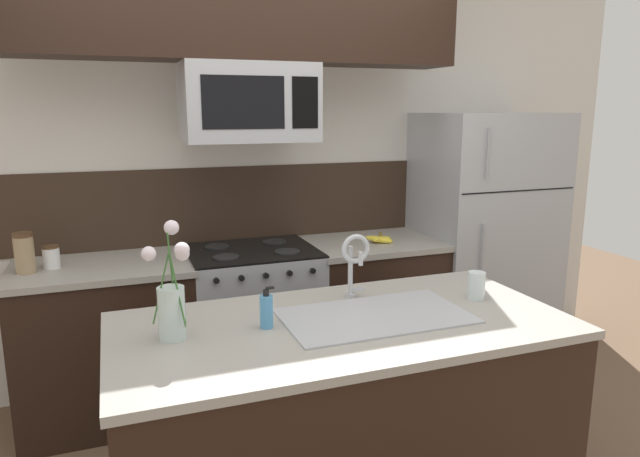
% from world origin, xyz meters
% --- Properties ---
extents(rear_partition, '(5.20, 0.10, 2.60)m').
position_xyz_m(rear_partition, '(0.30, 1.28, 1.30)').
color(rear_partition, silver).
rests_on(rear_partition, ground).
extents(splash_band, '(3.45, 0.01, 0.48)m').
position_xyz_m(splash_band, '(0.00, 1.22, 1.15)').
color(splash_band, '#332319').
rests_on(splash_band, rear_partition).
extents(back_counter_left, '(0.96, 0.65, 0.91)m').
position_xyz_m(back_counter_left, '(-0.85, 0.90, 0.46)').
color(back_counter_left, black).
rests_on(back_counter_left, ground).
extents(back_counter_right, '(0.86, 0.65, 0.91)m').
position_xyz_m(back_counter_right, '(0.80, 0.90, 0.46)').
color(back_counter_right, black).
rests_on(back_counter_right, ground).
extents(stove_range, '(0.76, 0.64, 0.93)m').
position_xyz_m(stove_range, '(0.00, 0.90, 0.46)').
color(stove_range, '#A8AAAF').
rests_on(stove_range, ground).
extents(microwave, '(0.74, 0.40, 0.44)m').
position_xyz_m(microwave, '(0.00, 0.88, 1.78)').
color(microwave, '#A8AAAF').
extents(upper_cabinet_band, '(2.52, 0.34, 0.60)m').
position_xyz_m(upper_cabinet_band, '(-0.05, 0.85, 2.30)').
color(upper_cabinet_band, black).
extents(refrigerator, '(0.89, 0.74, 1.72)m').
position_xyz_m(refrigerator, '(1.66, 0.92, 0.86)').
color(refrigerator, '#A8AAAF').
rests_on(refrigerator, ground).
extents(storage_jar_tall, '(0.10, 0.10, 0.21)m').
position_xyz_m(storage_jar_tall, '(-1.21, 0.86, 1.02)').
color(storage_jar_tall, '#997F5B').
rests_on(storage_jar_tall, back_counter_left).
extents(storage_jar_medium, '(0.09, 0.09, 0.12)m').
position_xyz_m(storage_jar_medium, '(-1.09, 0.92, 0.97)').
color(storage_jar_medium, silver).
rests_on(storage_jar_medium, back_counter_left).
extents(banana_bunch, '(0.19, 0.15, 0.08)m').
position_xyz_m(banana_bunch, '(0.83, 0.84, 0.93)').
color(banana_bunch, yellow).
rests_on(banana_bunch, back_counter_right).
extents(island_counter, '(1.83, 0.89, 0.91)m').
position_xyz_m(island_counter, '(0.07, -0.35, 0.46)').
color(island_counter, black).
rests_on(island_counter, ground).
extents(kitchen_sink, '(0.76, 0.44, 0.16)m').
position_xyz_m(kitchen_sink, '(0.22, -0.35, 0.84)').
color(kitchen_sink, '#ADAFB5').
rests_on(kitchen_sink, island_counter).
extents(sink_faucet, '(0.14, 0.14, 0.31)m').
position_xyz_m(sink_faucet, '(0.22, -0.13, 1.11)').
color(sink_faucet, '#B7BABF').
rests_on(sink_faucet, island_counter).
extents(dish_soap_bottle, '(0.06, 0.05, 0.16)m').
position_xyz_m(dish_soap_bottle, '(-0.23, -0.31, 0.98)').
color(dish_soap_bottle, '#4C93C6').
rests_on(dish_soap_bottle, island_counter).
extents(drinking_glass, '(0.08, 0.08, 0.13)m').
position_xyz_m(drinking_glass, '(0.74, -0.30, 0.97)').
color(drinking_glass, silver).
rests_on(drinking_glass, island_counter).
extents(flower_vase, '(0.17, 0.19, 0.44)m').
position_xyz_m(flower_vase, '(-0.59, -0.30, 1.05)').
color(flower_vase, silver).
rests_on(flower_vase, island_counter).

